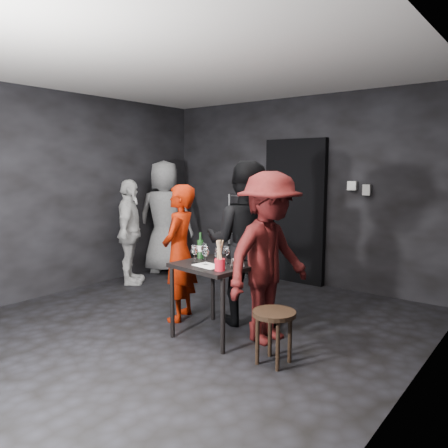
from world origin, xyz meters
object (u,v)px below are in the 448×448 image
Objects in this scene: tasting_table at (217,273)px; wine_bottle at (200,248)px; woman_black at (244,229)px; bystander_cream at (130,231)px; stool at (274,321)px; hand_truck at (237,260)px; bystander_grey at (165,206)px; server_red at (179,252)px; man_maroon at (269,249)px; breadstick_cup at (220,256)px.

wine_bottle is (-0.28, 0.07, 0.20)m from tasting_table.
woman_black is 2.27m from bystander_cream.
stool is 1.20m from wine_bottle.
stool is at bearing 115.04° from woman_black.
wine_bottle is (-1.07, 0.28, 0.47)m from stool.
stool is 0.23× the size of woman_black.
bystander_cream is at bearing 160.36° from wine_bottle.
hand_truck is at bearing 121.57° from tasting_table.
bystander_grey reaches higher than stool.
wine_bottle is at bearing 58.69° from server_red.
woman_black reaches higher than stool.
man_maroon is at bearing 9.94° from wine_bottle.
man_maroon reaches higher than server_red.
bystander_grey is (-1.70, 1.46, 0.32)m from server_red.
stool is 3.67m from bystander_grey.
stool is 0.26× the size of man_maroon.
hand_truck is 4.64× the size of wine_bottle.
bystander_cream is 5.10× the size of breadstick_cup.
bystander_grey is (-2.33, 1.11, 0.04)m from woman_black.
woman_black is 1.13× the size of man_maroon.
man_maroon reaches higher than stool.
hand_truck is 2.59m from tasting_table.
server_red is at bearing -151.97° from bystander_cream.
woman_black reaches higher than hand_truck.
server_red is at bearing 102.07° from man_maroon.
bystander_grey reaches higher than tasting_table.
tasting_table is 0.62m from woman_black.
hand_truck is 2.70× the size of stool.
bystander_cream reaches higher than tasting_table.
bystander_cream is at bearing 157.79° from breadstick_cup.
bystander_grey is at bearing 145.87° from tasting_table.
hand_truck is 0.83× the size of server_red.
hand_truck is 0.61× the size of woman_black.
man_maroon is at bearing 23.11° from tasting_table.
wine_bottle is at bearing 31.79° from woman_black.
hand_truck is at bearing 131.80° from stool.
breadstick_cup reaches higher than stool.
stool is 0.31× the size of server_red.
bystander_grey reaches higher than woman_black.
man_maroon is (1.81, -1.97, 0.69)m from hand_truck.
bystander_cream is (-0.90, -1.40, 0.55)m from hand_truck.
hand_truck is at bearing 116.62° from wine_bottle.
tasting_table is 0.35m from wine_bottle.
server_red is at bearing 166.97° from stool.
wine_bottle is at bearing 113.50° from bystander_grey.
woman_black reaches higher than man_maroon.
tasting_table is at bearing -149.04° from bystander_cream.
stool is 0.74m from man_maroon.
server_red is 0.94m from breadstick_cup.
hand_truck reaches higher than tasting_table.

